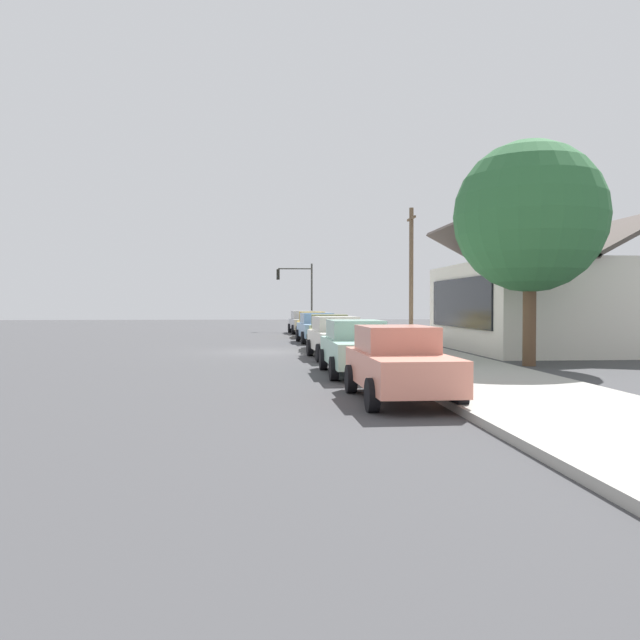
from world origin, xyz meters
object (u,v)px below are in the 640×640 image
object	(u,v)px
car_mustard	(312,324)
car_coral	(399,363)
car_olive	(329,332)
car_seafoam	(357,347)
car_ivory	(337,337)
car_skyblue	(317,327)
fire_hydrant_red	(354,337)
car_silver	(303,322)
utility_pole_wooden	(411,271)
traffic_light_main	(298,286)
shade_tree	(530,217)

from	to	relation	value
car_mustard	car_coral	world-z (taller)	same
car_olive	car_seafoam	bearing A→B (deg)	2.06
car_mustard	car_ivory	bearing A→B (deg)	2.43
car_seafoam	car_coral	distance (m)	5.35
car_skyblue	car_olive	bearing A→B (deg)	-1.84
fire_hydrant_red	car_silver	bearing A→B (deg)	-174.22
car_olive	fire_hydrant_red	world-z (taller)	car_olive
utility_pole_wooden	fire_hydrant_red	xyz separation A→B (m)	(5.27, -4.00, -3.43)
car_mustard	car_skyblue	distance (m)	5.90
car_skyblue	car_coral	distance (m)	21.54
car_mustard	car_skyblue	size ratio (longest dim) A/B	1.02
car_mustard	fire_hydrant_red	bearing A→B (deg)	10.97
car_seafoam	traffic_light_main	xyz separation A→B (m)	(-32.02, -0.07, 2.68)
car_ivory	fire_hydrant_red	world-z (taller)	car_ivory
fire_hydrant_red	traffic_light_main	bearing A→B (deg)	-175.16
shade_tree	traffic_light_main	world-z (taller)	shade_tree
car_mustard	car_olive	xyz separation A→B (m)	(11.45, -0.05, 0.00)
car_olive	shade_tree	world-z (taller)	shade_tree
utility_pole_wooden	fire_hydrant_red	bearing A→B (deg)	-37.21
car_silver	car_seafoam	xyz separation A→B (m)	(27.43, -0.07, 0.00)
car_coral	utility_pole_wooden	bearing A→B (deg)	165.72
traffic_light_main	car_skyblue	bearing A→B (deg)	0.77
car_seafoam	shade_tree	distance (m)	7.71
car_ivory	car_olive	bearing A→B (deg)	174.69
traffic_light_main	shade_tree	bearing A→B (deg)	11.72
traffic_light_main	utility_pole_wooden	bearing A→B (deg)	21.53
car_mustard	car_seafoam	xyz separation A→B (m)	(22.09, -0.29, 0.00)
car_coral	fire_hydrant_red	world-z (taller)	car_coral
utility_pole_wooden	shade_tree	bearing A→B (deg)	1.97
fire_hydrant_red	car_ivory	bearing A→B (deg)	-13.09
car_olive	car_coral	distance (m)	15.98
car_seafoam	traffic_light_main	bearing A→B (deg)	179.73
car_silver	car_mustard	bearing A→B (deg)	-0.31
car_coral	traffic_light_main	xyz separation A→B (m)	(-37.37, -0.23, 2.68)
car_skyblue	car_coral	world-z (taller)	same
car_skyblue	traffic_light_main	distance (m)	16.05
car_skyblue	fire_hydrant_red	bearing A→B (deg)	18.08
utility_pole_wooden	car_mustard	bearing A→B (deg)	-129.77
car_skyblue	car_ivory	size ratio (longest dim) A/B	0.95
traffic_light_main	car_coral	bearing A→B (deg)	0.35
car_olive	car_coral	bearing A→B (deg)	3.07
car_ivory	traffic_light_main	size ratio (longest dim) A/B	0.89
car_coral	fire_hydrant_red	xyz separation A→B (m)	(-17.75, 1.43, -0.32)
car_mustard	car_olive	world-z (taller)	same
car_coral	utility_pole_wooden	xyz separation A→B (m)	(-23.02, 5.43, 3.12)
utility_pole_wooden	car_ivory	bearing A→B (deg)	-24.93
car_mustard	traffic_light_main	bearing A→B (deg)	-174.60
car_mustard	car_ivory	distance (m)	16.36
car_olive	car_seafoam	world-z (taller)	same
fire_hydrant_red	utility_pole_wooden	bearing A→B (deg)	142.79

